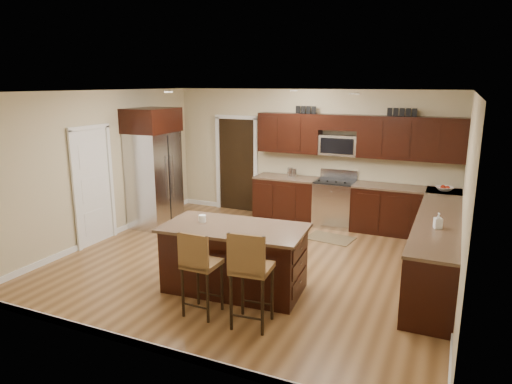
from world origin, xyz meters
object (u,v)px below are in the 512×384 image
at_px(island, 235,260).
at_px(range, 334,203).
at_px(refrigerator, 154,167).
at_px(stool_right, 250,268).
at_px(stool_mid, 199,264).

bearing_deg(island, range, 76.92).
bearing_deg(refrigerator, stool_right, -39.81).
bearing_deg(island, stool_mid, -98.34).
bearing_deg(refrigerator, range, 23.74).
bearing_deg(island, stool_right, -58.10).
bearing_deg(stool_right, stool_mid, 174.20).
bearing_deg(stool_mid, stool_right, -0.09).
relative_size(range, stool_right, 0.93).
height_order(range, refrigerator, refrigerator).
xyz_separation_m(island, refrigerator, (-2.79, 2.00, 0.77)).
bearing_deg(stool_right, range, 86.26).
height_order(stool_mid, stool_right, stool_right).
distance_m(range, stool_right, 4.31).
bearing_deg(stool_mid, refrigerator, 134.24).
bearing_deg(refrigerator, stool_mid, -46.13).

